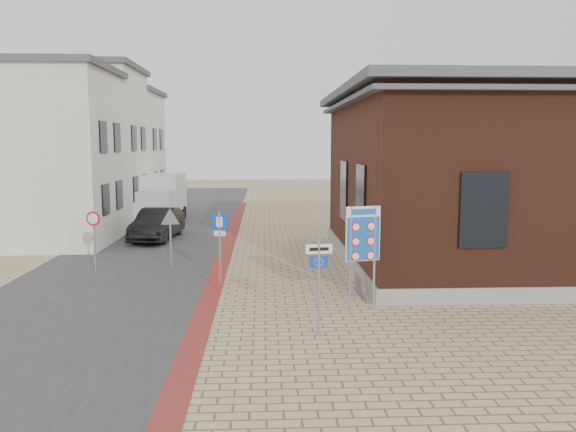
{
  "coord_description": "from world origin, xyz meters",
  "views": [
    {
      "loc": [
        -0.33,
        -14.78,
        4.69
      ],
      "look_at": [
        0.52,
        4.54,
        2.2
      ],
      "focal_mm": 35.0,
      "sensor_mm": 36.0,
      "label": 1
    }
  ],
  "objects_px": {
    "sedan": "(157,224)",
    "parking_sign": "(220,235)",
    "border_sign": "(363,236)",
    "essen_sign": "(319,272)",
    "box_truck": "(161,198)",
    "bollard": "(218,275)"
  },
  "relations": [
    {
      "from": "essen_sign",
      "to": "parking_sign",
      "type": "xyz_separation_m",
      "value": [
        -2.8,
        5.29,
        0.06
      ]
    },
    {
      "from": "essen_sign",
      "to": "parking_sign",
      "type": "height_order",
      "value": "parking_sign"
    },
    {
      "from": "sedan",
      "to": "essen_sign",
      "type": "bearing_deg",
      "value": -59.53
    },
    {
      "from": "box_truck",
      "to": "bollard",
      "type": "bearing_deg",
      "value": -72.16
    },
    {
      "from": "border_sign",
      "to": "bollard",
      "type": "bearing_deg",
      "value": 137.07
    },
    {
      "from": "border_sign",
      "to": "parking_sign",
      "type": "relative_size",
      "value": 1.21
    },
    {
      "from": "sedan",
      "to": "parking_sign",
      "type": "height_order",
      "value": "parking_sign"
    },
    {
      "from": "box_truck",
      "to": "parking_sign",
      "type": "relative_size",
      "value": 2.24
    },
    {
      "from": "essen_sign",
      "to": "border_sign",
      "type": "bearing_deg",
      "value": 47.41
    },
    {
      "from": "sedan",
      "to": "parking_sign",
      "type": "distance_m",
      "value": 9.8
    },
    {
      "from": "box_truck",
      "to": "border_sign",
      "type": "distance_m",
      "value": 20.73
    },
    {
      "from": "box_truck",
      "to": "border_sign",
      "type": "height_order",
      "value": "border_sign"
    },
    {
      "from": "bollard",
      "to": "sedan",
      "type": "bearing_deg",
      "value": 110.89
    },
    {
      "from": "essen_sign",
      "to": "parking_sign",
      "type": "distance_m",
      "value": 5.99
    },
    {
      "from": "parking_sign",
      "to": "sedan",
      "type": "bearing_deg",
      "value": 123.56
    },
    {
      "from": "sedan",
      "to": "bollard",
      "type": "distance_m",
      "value": 10.57
    },
    {
      "from": "border_sign",
      "to": "essen_sign",
      "type": "bearing_deg",
      "value": -138.61
    },
    {
      "from": "essen_sign",
      "to": "bollard",
      "type": "relative_size",
      "value": 2.43
    },
    {
      "from": "box_truck",
      "to": "essen_sign",
      "type": "distance_m",
      "value": 22.02
    },
    {
      "from": "border_sign",
      "to": "essen_sign",
      "type": "relative_size",
      "value": 1.22
    },
    {
      "from": "parking_sign",
      "to": "bollard",
      "type": "relative_size",
      "value": 2.45
    },
    {
      "from": "essen_sign",
      "to": "bollard",
      "type": "height_order",
      "value": "essen_sign"
    }
  ]
}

